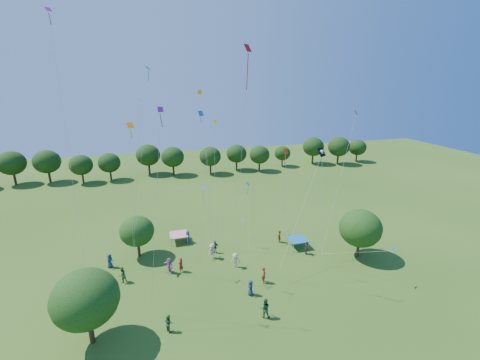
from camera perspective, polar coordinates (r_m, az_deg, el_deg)
name	(u,v)px	position (r m, az deg, el deg)	size (l,w,h in m)	color
near_tree_west	(86,299)	(28.50, -25.76, -18.51)	(5.03, 5.03, 6.35)	#422B19
near_tree_north	(137,231)	(39.39, -17.85, -8.64)	(3.92, 3.92, 5.03)	#422B19
near_tree_east	(360,228)	(39.79, 20.62, -8.04)	(4.81, 4.81, 5.82)	#422B19
treeline	(182,156)	(71.14, -10.29, 4.21)	(88.01, 8.77, 6.77)	#422B19
tent_red_stripe	(179,234)	(42.42, -10.86, -9.48)	(2.20, 2.20, 1.10)	red
tent_blue	(298,239)	(41.14, 10.22, -10.34)	(2.20, 2.20, 1.10)	#165F94
crowd_person_0	(251,288)	(32.68, 1.90, -18.58)	(0.79, 0.43, 1.60)	navy
crowd_person_1	(279,236)	(42.00, 7.00, -9.93)	(0.59, 0.38, 1.59)	maroon
crowd_person_2	(169,323)	(29.62, -12.56, -23.55)	(0.77, 0.41, 1.55)	#285B27
crowd_person_3	(212,251)	(38.35, -4.92, -12.46)	(1.23, 0.55, 1.88)	#AEA08B
crowd_person_4	(306,248)	(39.87, 11.71, -11.74)	(0.96, 0.44, 1.64)	#453937
crowd_person_5	(169,266)	(36.47, -12.45, -14.64)	(1.67, 0.60, 1.79)	#AE65A0
crowd_person_6	(188,237)	(42.17, -9.25, -9.92)	(0.78, 0.42, 1.59)	navy
crowd_person_7	(264,275)	(34.32, 4.26, -16.46)	(0.67, 0.43, 1.79)	#9D2B1C
crowd_person_8	(265,308)	(30.25, 4.45, -21.74)	(0.91, 0.49, 1.85)	#23512C
crowd_person_9	(235,260)	(36.61, -0.82, -14.09)	(1.14, 0.51, 1.74)	#B2AE8F
crowd_person_10	(215,247)	(39.47, -4.43, -11.76)	(0.93, 0.42, 1.59)	#36312B
crowd_person_11	(69,308)	(33.84, -28.09, -19.45)	(1.54, 0.55, 1.65)	#915897
crowd_person_12	(110,261)	(39.38, -22.14, -13.15)	(0.81, 0.44, 1.64)	navy
crowd_person_13	(181,265)	(36.46, -10.48, -14.62)	(0.63, 0.40, 1.68)	maroon
crowd_person_14	(122,275)	(36.37, -20.22, -15.54)	(0.85, 0.46, 1.72)	#31652B
pirate_kite	(321,155)	(38.66, 14.16, 4.38)	(8.51, 7.49, 11.07)	black
red_high_kite	(245,95)	(29.16, 0.92, 14.83)	(1.11, 2.15, 21.55)	red
small_kite_0	(286,175)	(31.70, 8.22, 0.91)	(0.60, 2.53, 12.29)	red
small_kite_1	(203,127)	(41.68, -6.51, 9.39)	(0.59, 8.02, 17.42)	orange
small_kite_2	(215,142)	(40.85, -4.49, 6.81)	(2.01, 6.31, 13.88)	yellow
small_kite_3	(322,192)	(35.58, 14.30, -2.16)	(0.36, 1.62, 10.32)	green
small_kite_4	(204,138)	(37.06, -6.49, 7.48)	(1.37, 1.95, 15.37)	blue
small_kite_5	(64,119)	(28.00, -28.84, 9.47)	(0.91, 5.08, 23.74)	#9D1A88
small_kite_6	(250,234)	(30.69, 1.75, -9.51)	(3.13, 2.74, 6.25)	white
small_kite_7	(378,250)	(36.07, 23.34, -11.43)	(5.10, 5.42, 2.87)	#0DC1D0
small_kite_8	(349,141)	(38.86, 18.84, 6.60)	(5.56, 4.18, 15.38)	#C40B35
small_kite_9	(131,150)	(33.36, -18.83, 5.08)	(1.52, 0.90, 14.78)	orange
small_kite_10	(138,155)	(32.71, -17.68, 4.33)	(2.50, 1.78, 17.11)	yellow
small_kite_11	(144,117)	(38.28, -16.63, 10.65)	(3.45, 7.20, 20.15)	#1B994A
small_kite_12	(248,192)	(39.47, 1.41, -2.22)	(1.48, 4.74, 6.59)	blue
small_kite_13	(158,167)	(25.88, -14.38, 2.25)	(2.22, 0.56, 16.77)	#8A1996
small_kite_14	(203,205)	(31.75, -6.68, -4.38)	(0.76, 1.25, 9.01)	silver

